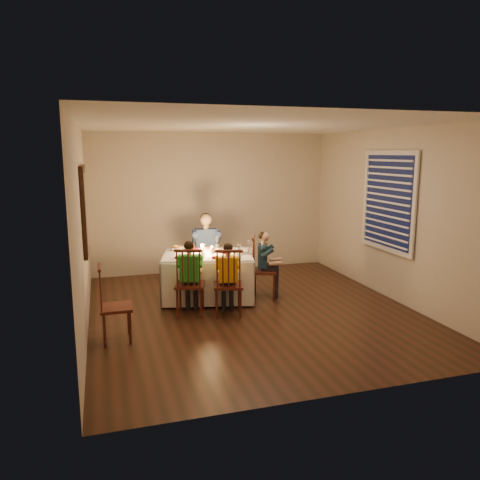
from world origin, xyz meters
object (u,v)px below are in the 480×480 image
object	(u,v)px
chair_end	(264,297)
adult	(207,286)
serving_bowl	(177,249)
chair_adult	(207,286)
chair_extra	(118,340)
child_yellow	(228,315)
dining_table	(208,267)
chair_near_left	(191,314)
chair_near_right	(228,315)
child_teal	(264,297)
child_green	(191,314)

from	to	relation	value
chair_end	adult	world-z (taller)	adult
chair_end	serving_bowl	world-z (taller)	serving_bowl
chair_adult	serving_bowl	bearing A→B (deg)	-142.63
chair_extra	child_yellow	size ratio (longest dim) A/B	0.91
adult	serving_bowl	size ratio (longest dim) A/B	5.79
dining_table	chair_end	distance (m)	1.01
chair_extra	chair_near_left	bearing A→B (deg)	-57.19
chair_near_right	chair_end	xyz separation A→B (m)	(0.76, 0.62, 0.00)
serving_bowl	chair_extra	bearing A→B (deg)	-120.87
chair_near_left	chair_end	xyz separation A→B (m)	(1.26, 0.45, 0.00)
adult	serving_bowl	distance (m)	0.96
dining_table	chair_near_left	distance (m)	0.91
chair_near_left	child_yellow	distance (m)	0.53
dining_table	adult	world-z (taller)	dining_table
dining_table	serving_bowl	xyz separation A→B (m)	(-0.41, 0.39, 0.23)
adult	child_teal	xyz separation A→B (m)	(0.73, -0.88, 0.00)
chair_extra	child_green	size ratio (longest dim) A/B	0.89
chair_adult	child_teal	distance (m)	1.14
chair_near_right	child_yellow	world-z (taller)	child_yellow
adult	child_yellow	bearing A→B (deg)	-83.14
adult	child_green	xyz separation A→B (m)	(-0.53, -1.33, 0.00)
chair_near_left	child_green	distance (m)	0.00
dining_table	chair_near_right	size ratio (longest dim) A/B	1.61
chair_end	child_green	size ratio (longest dim) A/B	0.92
chair_adult	chair_extra	distance (m)	2.53
chair_end	child_teal	bearing A→B (deg)	-69.20
child_green	chair_near_right	bearing A→B (deg)	177.27
chair_near_left	child_green	bearing A→B (deg)	106.63
chair_extra	dining_table	bearing A→B (deg)	-47.75
chair_adult	adult	world-z (taller)	adult
chair_adult	chair_end	size ratio (longest dim) A/B	1.00
chair_end	child_teal	size ratio (longest dim) A/B	0.93
chair_near_right	chair_extra	xyz separation A→B (m)	(-1.52, -0.49, 0.00)
chair_near_right	child_green	size ratio (longest dim) A/B	0.92
adult	child_teal	world-z (taller)	adult
child_yellow	serving_bowl	size ratio (longest dim) A/B	4.80
child_teal	chair_adult	bearing A→B (deg)	60.19
child_green	child_yellow	xyz separation A→B (m)	(0.50, -0.18, 0.00)
chair_adult	adult	size ratio (longest dim) A/B	0.78
chair_near_left	child_teal	size ratio (longest dim) A/B	0.93
serving_bowl	chair_adult	bearing A→B (deg)	29.38
chair_end	dining_table	bearing A→B (deg)	98.49
chair_near_left	chair_near_right	world-z (taller)	same
chair_extra	serving_bowl	size ratio (longest dim) A/B	4.37
chair_adult	child_green	distance (m)	1.43
chair_adult	child_teal	xyz separation A→B (m)	(0.73, -0.88, 0.00)
chair_near_left	serving_bowl	distance (m)	1.27
child_yellow	chair_extra	bearing A→B (deg)	30.40
dining_table	chair_near_left	xyz separation A→B (m)	(-0.40, -0.64, -0.51)
dining_table	adult	distance (m)	0.87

